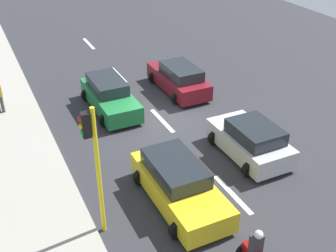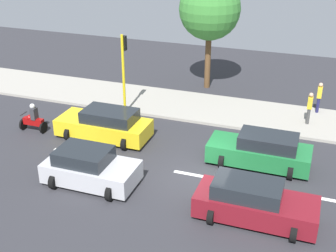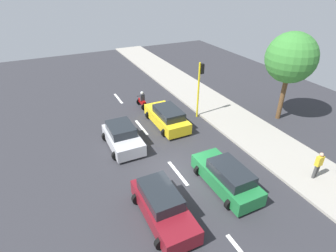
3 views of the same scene
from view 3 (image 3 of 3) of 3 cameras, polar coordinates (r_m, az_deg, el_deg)
name	(u,v)px [view 3 (image 3 of 3)]	position (r m, az deg, el deg)	size (l,w,h in m)	color
ground_plane	(178,174)	(16.24, 2.09, -10.02)	(40.00, 60.00, 0.10)	#2D2D33
sidewalk	(268,143)	(19.84, 20.33, -3.47)	(4.00, 60.00, 0.15)	#9E998E
lane_stripe_mid	(178,173)	(16.20, 2.09, -9.87)	(0.20, 2.40, 0.01)	white
lane_stripe_south	(141,127)	(20.74, -5.64, -0.28)	(0.20, 2.40, 0.01)	white
lane_stripe_far_south	(118,99)	(25.88, -10.42, 5.72)	(0.20, 2.40, 0.01)	white
car_green	(227,177)	(15.17, 12.25, -10.45)	(2.14, 4.44, 1.52)	#1E7238
car_silver	(123,137)	(18.36, -9.55, -2.32)	(2.31, 3.80, 1.52)	#B7B7BC
car_yellow_cab	(167,117)	(20.59, -0.21, 1.90)	(2.27, 4.58, 1.52)	yellow
car_maroon	(163,206)	(13.32, -1.14, -16.52)	(2.15, 4.36, 1.52)	maroon
motorcycle	(142,101)	(23.56, -5.48, 5.31)	(0.60, 1.30, 1.53)	black
pedestrian_near_signal	(318,164)	(17.26, 29.10, -7.09)	(0.40, 0.24, 1.69)	#3F3F3F
traffic_light_corner	(200,82)	(21.20, 6.74, 9.10)	(0.49, 0.24, 4.50)	yellow
street_tree_north	(291,58)	(22.05, 24.51, 12.89)	(3.69, 3.69, 6.77)	brown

